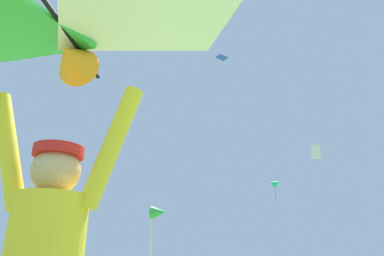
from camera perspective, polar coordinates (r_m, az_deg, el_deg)
name	(u,v)px	position (r m, az deg, el deg)	size (l,w,h in m)	color
held_stunt_kite	(68,24)	(2.12, -18.94, 15.25)	(2.05, 1.27, 0.43)	black
distant_kite_white_mid_left	(316,152)	(34.09, 18.90, -3.55)	(0.87, 0.98, 1.27)	white
distant_kite_teal_low_right	(275,185)	(32.21, 12.91, -8.77)	(0.98, 1.09, 1.80)	#19B2AD
distant_kite_green_overhead_distant	(345,83)	(40.84, 22.97, 6.60)	(0.61, 0.59, 0.23)	green
distant_kite_blue_low_left	(222,57)	(31.77, 4.76, 11.09)	(0.88, 0.88, 0.26)	blue
marker_flag	(157,221)	(6.87, -5.48, -14.44)	(0.30, 0.24, 2.12)	silver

